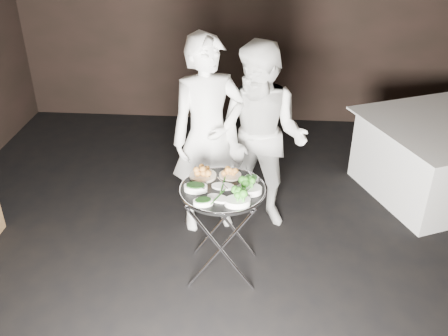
# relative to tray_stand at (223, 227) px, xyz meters

# --- Properties ---
(floor) EXTENTS (6.00, 7.00, 0.05)m
(floor) POSITION_rel_tray_stand_xyz_m (-0.02, -0.23, -0.49)
(floor) COLOR black
(floor) RESTS_ON ground
(wall_back) EXTENTS (6.00, 0.05, 3.00)m
(wall_back) POSITION_rel_tray_stand_xyz_m (-0.02, 3.30, 1.03)
(wall_back) COLOR black
(wall_back) RESTS_ON floor
(tray_stand) EXTENTS (0.57, 0.48, 0.83)m
(tray_stand) POSITION_rel_tray_stand_xyz_m (0.00, 0.00, 0.00)
(tray_stand) COLOR silver
(tray_stand) RESTS_ON floor
(serving_tray) EXTENTS (0.70, 0.70, 0.04)m
(serving_tray) POSITION_rel_tray_stand_xyz_m (-0.00, 0.00, 0.37)
(serving_tray) COLOR black
(serving_tray) RESTS_ON tray_stand
(potato_plate_a) EXTENTS (0.23, 0.23, 0.08)m
(potato_plate_a) POSITION_rel_tray_stand_xyz_m (-0.18, 0.17, 0.42)
(potato_plate_a) COLOR beige
(potato_plate_a) RESTS_ON serving_tray
(potato_plate_b) EXTENTS (0.18, 0.18, 0.07)m
(potato_plate_b) POSITION_rel_tray_stand_xyz_m (0.05, 0.20, 0.41)
(potato_plate_b) COLOR beige
(potato_plate_b) RESTS_ON serving_tray
(greens_bowl) EXTENTS (0.12, 0.12, 0.07)m
(greens_bowl) POSITION_rel_tray_stand_xyz_m (0.23, 0.12, 0.41)
(greens_bowl) COLOR white
(greens_bowl) RESTS_ON serving_tray
(asparagus_plate_a) EXTENTS (0.19, 0.11, 0.04)m
(asparagus_plate_a) POSITION_rel_tray_stand_xyz_m (0.00, 0.02, 0.40)
(asparagus_plate_a) COLOR white
(asparagus_plate_a) RESTS_ON serving_tray
(asparagus_plate_b) EXTENTS (0.21, 0.17, 0.04)m
(asparagus_plate_b) POSITION_rel_tray_stand_xyz_m (-0.02, -0.16, 0.40)
(asparagus_plate_b) COLOR white
(asparagus_plate_b) RESTS_ON serving_tray
(spinach_bowl_a) EXTENTS (0.19, 0.13, 0.08)m
(spinach_bowl_a) POSITION_rel_tray_stand_xyz_m (-0.21, -0.04, 0.41)
(spinach_bowl_a) COLOR white
(spinach_bowl_a) RESTS_ON serving_tray
(spinach_bowl_b) EXTENTS (0.17, 0.13, 0.06)m
(spinach_bowl_b) POSITION_rel_tray_stand_xyz_m (-0.13, -0.23, 0.41)
(spinach_bowl_b) COLOR white
(spinach_bowl_b) RESTS_ON serving_tray
(broccoli_bowl_a) EXTENTS (0.21, 0.15, 0.08)m
(broccoli_bowl_a) POSITION_rel_tray_stand_xyz_m (0.21, -0.04, 0.42)
(broccoli_bowl_a) COLOR white
(broccoli_bowl_a) RESTS_ON serving_tray
(broccoli_bowl_b) EXTENTS (0.22, 0.17, 0.08)m
(broccoli_bowl_b) POSITION_rel_tray_stand_xyz_m (0.13, -0.22, 0.42)
(broccoli_bowl_b) COLOR white
(broccoli_bowl_b) RESTS_ON serving_tray
(serving_utensils) EXTENTS (0.58, 0.44, 0.01)m
(serving_utensils) POSITION_rel_tray_stand_xyz_m (0.02, 0.07, 0.43)
(serving_utensils) COLOR silver
(serving_utensils) RESTS_ON serving_tray
(waiter_left) EXTENTS (0.81, 0.67, 1.90)m
(waiter_left) POSITION_rel_tray_stand_xyz_m (-0.19, 0.71, 0.48)
(waiter_left) COLOR white
(waiter_left) RESTS_ON floor
(waiter_right) EXTENTS (1.06, 0.94, 1.81)m
(waiter_right) POSITION_rel_tray_stand_xyz_m (0.30, 0.80, 0.44)
(waiter_right) COLOR white
(waiter_right) RESTS_ON floor
(dining_table) EXTENTS (1.45, 1.45, 0.82)m
(dining_table) POSITION_rel_tray_stand_xyz_m (2.17, 1.45, -0.05)
(dining_table) COLOR silver
(dining_table) RESTS_ON floor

